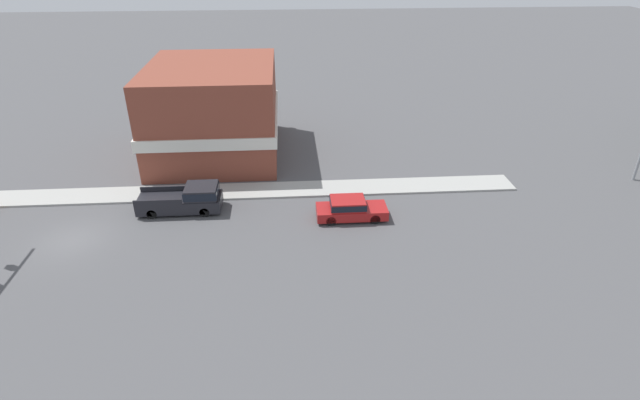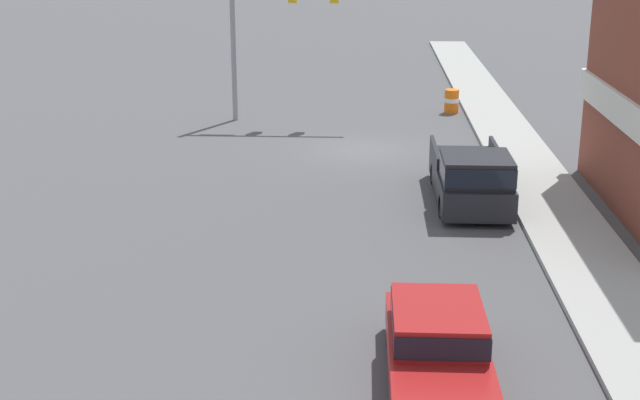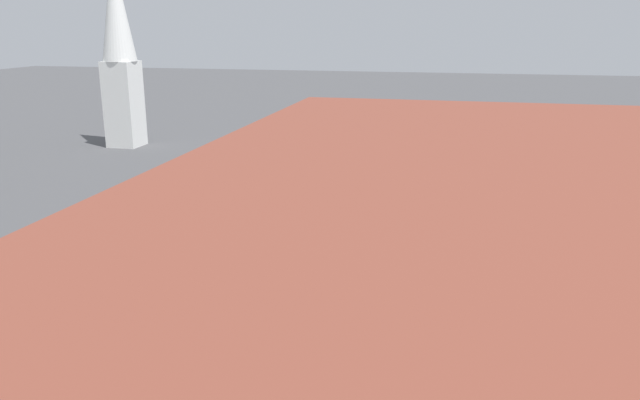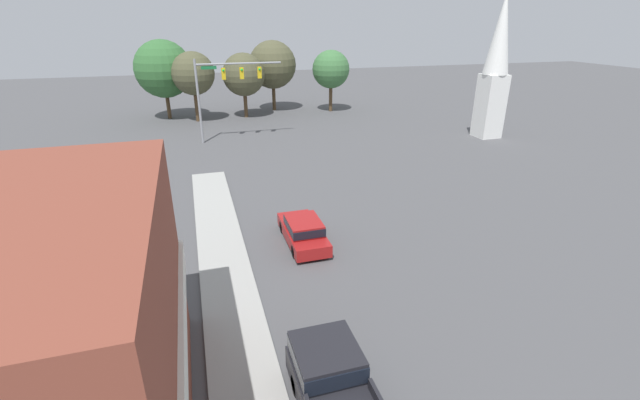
{
  "view_description": "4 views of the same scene",
  "coord_description": "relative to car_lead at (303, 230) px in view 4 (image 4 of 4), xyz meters",
  "views": [
    {
      "loc": [
        26.77,
        13.35,
        16.79
      ],
      "look_at": [
        0.73,
        15.22,
        2.62
      ],
      "focal_mm": 28.0,
      "sensor_mm": 36.0,
      "label": 1
    },
    {
      "loc": [
        -0.0,
        32.39,
        8.3
      ],
      "look_at": [
        0.87,
        14.99,
        2.77
      ],
      "focal_mm": 50.0,
      "sensor_mm": 36.0,
      "label": 2
    },
    {
      "loc": [
        -19.14,
        9.57,
        8.74
      ],
      "look_at": [
        1.23,
        14.28,
        2.82
      ],
      "focal_mm": 35.0,
      "sensor_mm": 36.0,
      "label": 3
    },
    {
      "loc": [
        -6.41,
        -2.22,
        11.03
      ],
      "look_at": [
        -0.94,
        15.93,
        3.01
      ],
      "focal_mm": 24.0,
      "sensor_mm": 36.0,
      "label": 4
    }
  ],
  "objects": [
    {
      "name": "far_signal_assembly",
      "position": [
        -1.56,
        22.3,
        5.0
      ],
      "size": [
        8.02,
        0.49,
        7.76
      ],
      "color": "gray",
      "rests_on": "ground"
    },
    {
      "name": "car_lead",
      "position": [
        0.0,
        0.0,
        0.0
      ],
      "size": [
        1.83,
        4.62,
        1.43
      ],
      "color": "black",
      "rests_on": "ground"
    },
    {
      "name": "pickup_truck_parked",
      "position": [
        -1.83,
        -10.79,
        0.15
      ],
      "size": [
        2.07,
        5.53,
        1.81
      ],
      "color": "black",
      "rests_on": "ground"
    },
    {
      "name": "church_steeple",
      "position": [
        23.53,
        16.48,
        6.41
      ],
      "size": [
        2.41,
        2.41,
        13.67
      ],
      "color": "white",
      "rests_on": "ground"
    },
    {
      "name": "backdrop_tree_left_far",
      "position": [
        -7.51,
        34.94,
        5.0
      ],
      "size": [
        6.54,
        6.54,
        9.02
      ],
      "color": "#4C3823",
      "rests_on": "ground"
    },
    {
      "name": "backdrop_tree_left_mid",
      "position": [
        -4.29,
        32.35,
        4.66
      ],
      "size": [
        4.81,
        4.81,
        7.83
      ],
      "color": "#4C3823",
      "rests_on": "ground"
    },
    {
      "name": "backdrop_tree_center",
      "position": [
        1.45,
        33.01,
        4.27
      ],
      "size": [
        4.97,
        4.97,
        7.52
      ],
      "color": "#4C3823",
      "rests_on": "ground"
    },
    {
      "name": "backdrop_tree_right_mid",
      "position": [
        5.59,
        36.37,
        4.98
      ],
      "size": [
        5.94,
        5.94,
        8.71
      ],
      "color": "#4C3823",
      "rests_on": "ground"
    },
    {
      "name": "backdrop_tree_right_far",
      "position": [
        12.48,
        33.59,
        4.48
      ],
      "size": [
        4.68,
        4.68,
        7.59
      ],
      "color": "#4C3823",
      "rests_on": "ground"
    }
  ]
}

